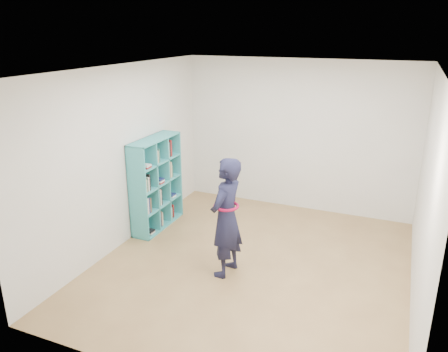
% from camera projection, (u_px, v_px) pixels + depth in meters
% --- Properties ---
extents(floor, '(4.50, 4.50, 0.00)m').
position_uv_depth(floor, '(252.00, 265.00, 5.95)').
color(floor, olive).
rests_on(floor, ground).
extents(ceiling, '(4.50, 4.50, 0.00)m').
position_uv_depth(ceiling, '(257.00, 70.00, 5.11)').
color(ceiling, white).
rests_on(ceiling, wall_back).
extents(wall_left, '(0.02, 4.50, 2.60)m').
position_uv_depth(wall_left, '(123.00, 157.00, 6.26)').
color(wall_left, silver).
rests_on(wall_left, floor).
extents(wall_right, '(0.02, 4.50, 2.60)m').
position_uv_depth(wall_right, '(427.00, 197.00, 4.79)').
color(wall_right, silver).
rests_on(wall_right, floor).
extents(wall_back, '(4.00, 0.02, 2.60)m').
position_uv_depth(wall_back, '(297.00, 136.00, 7.49)').
color(wall_back, silver).
rests_on(wall_back, floor).
extents(wall_front, '(4.00, 0.02, 2.60)m').
position_uv_depth(wall_front, '(165.00, 255.00, 3.56)').
color(wall_front, silver).
rests_on(wall_front, floor).
extents(bookshelf, '(0.32, 1.10, 1.47)m').
position_uv_depth(bookshelf, '(155.00, 184.00, 6.91)').
color(bookshelf, teal).
rests_on(bookshelf, floor).
extents(person, '(0.44, 0.61, 1.58)m').
position_uv_depth(person, '(226.00, 218.00, 5.51)').
color(person, black).
rests_on(person, floor).
extents(smartphone, '(0.01, 0.10, 0.13)m').
position_uv_depth(smartphone, '(221.00, 205.00, 5.62)').
color(smartphone, silver).
rests_on(smartphone, person).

